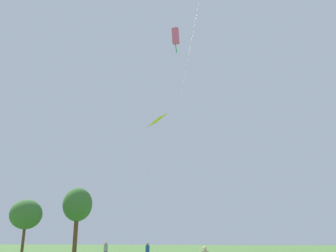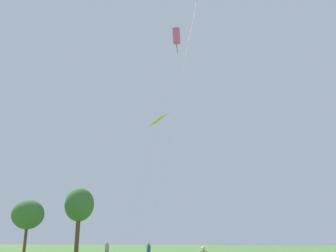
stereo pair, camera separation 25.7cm
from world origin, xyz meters
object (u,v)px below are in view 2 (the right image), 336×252
person_standing_3 (148,251)px  kite_flying_0 (176,36)px  park_tree_0 (28,215)px  park_tree_1 (79,205)px  person_standing_0 (107,250)px  kite_flying_3 (158,121)px

person_standing_3 → kite_flying_0: size_ratio=0.07×
person_standing_3 → kite_flying_0: (2.36, 1.83, 22.76)m
person_standing_3 → park_tree_0: size_ratio=0.26×
person_standing_3 → park_tree_0: bearing=-161.5°
person_standing_3 → park_tree_1: bearing=177.3°
person_standing_3 → kite_flying_0: kite_flying_0 is taller
park_tree_1 → person_standing_0: bearing=-49.6°
person_standing_3 → park_tree_1: (-11.94, 9.70, 5.13)m
person_standing_3 → kite_flying_3: kite_flying_3 is taller
person_standing_0 → park_tree_0: size_ratio=0.27×
kite_flying_3 → park_tree_0: size_ratio=2.11×
person_standing_0 → person_standing_3: bearing=136.2°
park_tree_1 → park_tree_0: bearing=-133.3°
kite_flying_0 → park_tree_1: (-14.30, 7.87, -17.63)m
person_standing_0 → park_tree_1: bearing=-83.4°
kite_flying_3 → park_tree_0: bearing=159.2°
kite_flying_0 → person_standing_3: bearing=-142.2°
kite_flying_0 → kite_flying_3: size_ratio=1.82×
kite_flying_0 → park_tree_0: 26.74m
kite_flying_0 → kite_flying_3: kite_flying_0 is taller
person_standing_3 → park_tree_0: 17.38m
kite_flying_0 → kite_flying_3: (-1.26, -3.15, -10.84)m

